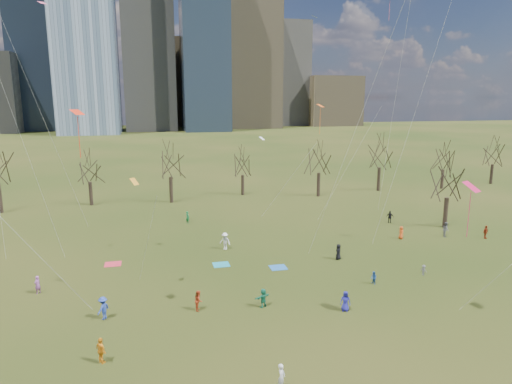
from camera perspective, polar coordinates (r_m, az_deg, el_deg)
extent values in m
plane|color=black|center=(36.17, 4.52, -14.79)|extent=(500.00, 500.00, 0.00)
cube|color=slate|center=(237.84, -13.39, 19.03)|extent=(24.00, 24.00, 95.00)
cube|color=#384C66|center=(230.38, -6.52, 20.76)|extent=(22.00, 22.00, 105.00)
cube|color=#726347|center=(252.64, -0.66, 16.26)|extent=(28.00, 28.00, 72.00)
cube|color=#384C66|center=(256.20, -25.31, 14.33)|extent=(25.00, 25.00, 65.00)
cube|color=slate|center=(273.08, 3.93, 14.43)|extent=(22.00, 22.00, 58.00)
cube|color=#726347|center=(271.29, -10.35, 13.23)|extent=(30.00, 30.00, 48.00)
cube|color=#726347|center=(276.51, 9.25, 11.16)|extent=(30.00, 28.00, 28.00)
cylinder|color=black|center=(74.16, -29.37, -0.66)|extent=(0.55, 0.55, 4.28)
cylinder|color=black|center=(73.72, -19.95, -0.18)|extent=(0.52, 0.52, 3.60)
cylinder|color=black|center=(72.22, -10.56, 0.28)|extent=(0.54, 0.54, 4.05)
cylinder|color=black|center=(76.66, -1.68, 0.88)|extent=(0.51, 0.51, 3.38)
cylinder|color=black|center=(76.16, 7.81, 0.93)|extent=(0.54, 0.54, 3.96)
cylinder|color=black|center=(82.91, 15.09, 1.57)|extent=(0.54, 0.54, 4.14)
cylinder|color=black|center=(88.45, 22.25, 1.51)|extent=(0.52, 0.52, 3.51)
cylinder|color=black|center=(97.35, 27.35, 2.00)|extent=(0.53, 0.53, 3.74)
cylinder|color=black|center=(62.30, 22.61, -2.37)|extent=(0.53, 0.53, 3.83)
cube|color=teal|center=(45.51, -4.37, -9.03)|extent=(1.60, 1.50, 0.03)
cube|color=#2460A8|center=(44.71, 2.79, -9.40)|extent=(1.60, 1.50, 0.03)
cube|color=red|center=(47.65, -17.45, -8.59)|extent=(1.60, 1.50, 0.03)
imported|color=#2625A3|center=(36.63, 11.11, -13.24)|extent=(0.92, 0.78, 1.59)
imported|color=silver|center=(27.50, 3.21, -22.13)|extent=(0.65, 0.71, 1.63)
imported|color=#A93518|center=(36.38, -7.18, -13.29)|extent=(0.74, 0.88, 1.60)
imported|color=slate|center=(45.44, 20.21, -9.14)|extent=(0.64, 0.75, 1.00)
imported|color=orange|center=(31.22, -18.80, -18.25)|extent=(0.92, 1.05, 1.70)
imported|color=#1B7B5B|center=(36.60, 0.91, -13.09)|extent=(1.46, 1.05, 1.52)
imported|color=black|center=(47.26, 10.27, -7.37)|extent=(0.91, 0.94, 1.62)
imported|color=#A253A7|center=(42.98, -25.65, -10.40)|extent=(0.64, 0.68, 1.56)
imported|color=#234E99|center=(42.03, 14.50, -10.36)|extent=(0.56, 0.65, 1.17)
imported|color=white|center=(49.56, -3.90, -6.14)|extent=(1.38, 1.29, 1.88)
imported|color=#A42F17|center=(59.57, 26.77, -4.49)|extent=(0.99, 0.68, 1.55)
imported|color=#DE4E18|center=(55.70, 17.68, -4.86)|extent=(0.50, 0.75, 1.50)
imported|color=#19743B|center=(60.19, -8.56, -3.14)|extent=(0.65, 0.70, 1.61)
imported|color=slate|center=(58.33, 22.63, -4.34)|extent=(0.96, 1.06, 1.76)
imported|color=#263FA5|center=(36.55, -18.56, -13.59)|extent=(1.17, 1.30, 1.75)
imported|color=black|center=(62.15, 16.40, -3.01)|extent=(1.00, 0.90, 1.64)
plane|color=red|center=(32.08, -21.47, 9.28)|extent=(1.26, 1.25, 0.33)
cylinder|color=silver|center=(30.38, -27.74, -4.59)|extent=(6.81, 6.95, 13.81)
cylinder|color=red|center=(32.16, -21.25, 6.39)|extent=(0.04, 0.04, 2.70)
plane|color=#F9FA27|center=(42.61, 7.29, 20.95)|extent=(0.88, 0.88, 0.26)
cylinder|color=silver|center=(39.09, 11.62, 5.74)|extent=(3.77, 8.42, 21.62)
plane|color=#D31752|center=(33.73, 25.34, 0.60)|extent=(1.49, 1.41, 0.60)
cylinder|color=silver|center=(33.09, 29.27, -7.95)|extent=(1.79, 6.33, 8.88)
cylinder|color=#D31752|center=(34.12, 25.06, -2.57)|extent=(0.04, 0.04, 3.15)
plane|color=#DF5276|center=(45.16, -25.17, 20.63)|extent=(1.08, 1.07, 0.29)
cylinder|color=silver|center=(42.39, -27.18, 5.76)|extent=(3.95, 5.44, 22.53)
cylinder|color=silver|center=(45.26, 20.95, 14.47)|extent=(6.14, 6.37, 34.95)
cylinder|color=silver|center=(51.29, -25.30, 8.92)|extent=(6.30, 7.92, 26.39)
plane|color=#FF5F15|center=(54.24, 8.06, 10.64)|extent=(1.18, 1.16, 0.36)
cylinder|color=silver|center=(53.75, 11.38, 3.13)|extent=(5.34, 4.58, 13.80)
cylinder|color=#FF5F15|center=(54.30, 8.01, 8.78)|extent=(0.04, 0.04, 3.00)
plane|color=orange|center=(37.34, -14.96, 1.28)|extent=(0.90, 0.89, 0.53)
cylinder|color=silver|center=(35.45, -13.42, -6.04)|extent=(1.64, 5.86, 8.22)
cylinder|color=silver|center=(59.50, 16.82, 9.90)|extent=(0.13, 5.08, 26.65)
cylinder|color=#E7556D|center=(62.60, 16.33, 20.91)|extent=(0.04, 0.04, 2.40)
plane|color=white|center=(55.88, 0.74, 6.73)|extent=(0.96, 0.96, 0.39)
cylinder|color=silver|center=(54.32, 3.97, 1.31)|extent=(4.86, 6.04, 9.85)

